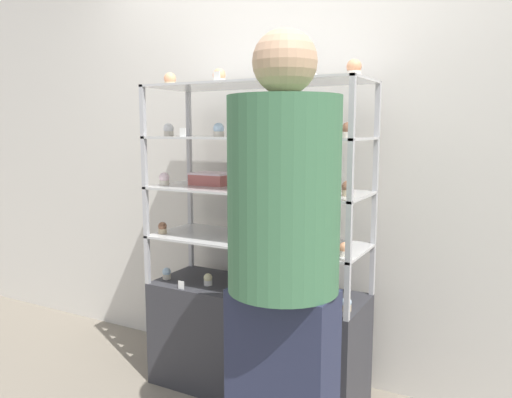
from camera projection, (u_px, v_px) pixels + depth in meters
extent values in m
plane|color=gray|center=(256.00, 390.00, 2.75)|extent=(20.00, 20.00, 0.00)
cube|color=silver|center=(286.00, 152.00, 2.88)|extent=(8.00, 0.05, 2.60)
cube|color=#333338|center=(256.00, 340.00, 2.71)|extent=(1.16, 0.43, 0.58)
cube|color=#B7B7BC|center=(191.00, 245.00, 3.09)|extent=(0.02, 0.02, 0.27)
cube|color=#B7B7BC|center=(372.00, 269.00, 2.56)|extent=(0.02, 0.02, 0.27)
cube|color=#B7B7BC|center=(147.00, 260.00, 2.74)|extent=(0.02, 0.02, 0.27)
cube|color=#B7B7BC|center=(347.00, 292.00, 2.20)|extent=(0.02, 0.02, 0.27)
cube|color=silver|center=(256.00, 241.00, 2.63)|extent=(1.16, 0.43, 0.01)
cube|color=#B7B7BC|center=(190.00, 202.00, 3.06)|extent=(0.02, 0.02, 0.27)
cube|color=#B7B7BC|center=(374.00, 217.00, 2.52)|extent=(0.02, 0.02, 0.27)
cube|color=#B7B7BC|center=(146.00, 211.00, 2.70)|extent=(0.02, 0.02, 0.27)
cube|color=#B7B7BC|center=(349.00, 232.00, 2.16)|extent=(0.02, 0.02, 0.27)
cube|color=silver|center=(256.00, 190.00, 2.59)|extent=(1.16, 0.43, 0.01)
cube|color=#B7B7BC|center=(189.00, 158.00, 3.02)|extent=(0.02, 0.02, 0.27)
cube|color=#B7B7BC|center=(376.00, 164.00, 2.48)|extent=(0.02, 0.02, 0.27)
cube|color=#B7B7BC|center=(144.00, 162.00, 2.66)|extent=(0.02, 0.02, 0.27)
cube|color=#B7B7BC|center=(350.00, 170.00, 2.13)|extent=(0.02, 0.02, 0.27)
cube|color=silver|center=(256.00, 138.00, 2.56)|extent=(1.16, 0.43, 0.01)
cube|color=#B7B7BC|center=(189.00, 113.00, 2.98)|extent=(0.02, 0.02, 0.27)
cube|color=#B7B7BC|center=(378.00, 109.00, 2.45)|extent=(0.02, 0.02, 0.27)
cube|color=#B7B7BC|center=(143.00, 111.00, 2.63)|extent=(0.02, 0.02, 0.27)
cube|color=#B7B7BC|center=(352.00, 106.00, 2.09)|extent=(0.02, 0.02, 0.27)
cube|color=silver|center=(256.00, 84.00, 2.52)|extent=(1.16, 0.43, 0.01)
cylinder|color=#DBBC84|center=(268.00, 228.00, 2.66)|extent=(0.15, 0.15, 0.11)
cylinder|color=silver|center=(268.00, 217.00, 2.65)|extent=(0.16, 0.16, 0.02)
cube|color=#C66660|center=(212.00, 179.00, 2.78)|extent=(0.21, 0.16, 0.06)
cube|color=silver|center=(212.00, 173.00, 2.78)|extent=(0.21, 0.17, 0.01)
cylinder|color=beige|center=(167.00, 276.00, 2.84)|extent=(0.05, 0.05, 0.03)
sphere|color=silver|center=(167.00, 272.00, 2.83)|extent=(0.05, 0.05, 0.05)
cylinder|color=white|center=(208.00, 283.00, 2.73)|extent=(0.05, 0.05, 0.03)
sphere|color=#F4EAB2|center=(208.00, 278.00, 2.72)|extent=(0.05, 0.05, 0.05)
cylinder|color=#CCB28C|center=(254.00, 288.00, 2.63)|extent=(0.05, 0.05, 0.03)
sphere|color=silver|center=(254.00, 283.00, 2.63)|extent=(0.05, 0.05, 0.05)
cylinder|color=beige|center=(294.00, 298.00, 2.48)|extent=(0.05, 0.05, 0.03)
sphere|color=silver|center=(294.00, 293.00, 2.47)|extent=(0.05, 0.05, 0.05)
cylinder|color=#CCB28C|center=(346.00, 308.00, 2.34)|extent=(0.05, 0.05, 0.03)
sphere|color=silver|center=(346.00, 302.00, 2.34)|extent=(0.05, 0.05, 0.05)
cube|color=white|center=(181.00, 285.00, 2.66)|extent=(0.04, 0.00, 0.04)
cylinder|color=#CCB28C|center=(163.00, 231.00, 2.78)|extent=(0.05, 0.05, 0.03)
sphere|color=#8C5B42|center=(162.00, 226.00, 2.77)|extent=(0.05, 0.05, 0.05)
cylinder|color=beige|center=(344.00, 253.00, 2.28)|extent=(0.05, 0.05, 0.03)
sphere|color=#E5996B|center=(344.00, 247.00, 2.28)|extent=(0.05, 0.05, 0.05)
cube|color=white|center=(266.00, 246.00, 2.38)|extent=(0.04, 0.00, 0.04)
cylinder|color=beige|center=(164.00, 183.00, 2.74)|extent=(0.05, 0.05, 0.03)
sphere|color=silver|center=(164.00, 177.00, 2.74)|extent=(0.06, 0.06, 0.06)
cylinder|color=beige|center=(247.00, 188.00, 2.52)|extent=(0.05, 0.05, 0.03)
sphere|color=#8C5B42|center=(247.00, 182.00, 2.52)|extent=(0.06, 0.06, 0.06)
cylinder|color=#CCB28C|center=(348.00, 193.00, 2.31)|extent=(0.05, 0.05, 0.03)
sphere|color=#8C5B42|center=(348.00, 187.00, 2.30)|extent=(0.06, 0.06, 0.06)
cube|color=white|center=(261.00, 190.00, 2.36)|extent=(0.04, 0.00, 0.04)
cylinder|color=beige|center=(169.00, 134.00, 2.76)|extent=(0.05, 0.05, 0.03)
sphere|color=white|center=(169.00, 128.00, 2.75)|extent=(0.06, 0.06, 0.06)
cylinder|color=beige|center=(219.00, 134.00, 2.57)|extent=(0.05, 0.05, 0.03)
sphere|color=silver|center=(219.00, 128.00, 2.57)|extent=(0.06, 0.06, 0.06)
cylinder|color=white|center=(279.00, 134.00, 2.37)|extent=(0.05, 0.05, 0.03)
sphere|color=#8C5B42|center=(279.00, 128.00, 2.37)|extent=(0.06, 0.06, 0.06)
cylinder|color=beige|center=(348.00, 135.00, 2.23)|extent=(0.05, 0.05, 0.03)
sphere|color=#8C5B42|center=(348.00, 128.00, 2.23)|extent=(0.06, 0.06, 0.06)
cube|color=white|center=(183.00, 132.00, 2.53)|extent=(0.04, 0.00, 0.04)
cylinder|color=#CCB28C|center=(170.00, 84.00, 2.73)|extent=(0.06, 0.06, 0.02)
sphere|color=#E5996B|center=(170.00, 79.00, 2.73)|extent=(0.07, 0.07, 0.07)
cylinder|color=beige|center=(219.00, 81.00, 2.55)|extent=(0.06, 0.06, 0.02)
sphere|color=#E5996B|center=(219.00, 75.00, 2.54)|extent=(0.07, 0.07, 0.07)
cylinder|color=#CCB28C|center=(281.00, 77.00, 2.35)|extent=(0.06, 0.06, 0.02)
sphere|color=#8C5B42|center=(281.00, 70.00, 2.35)|extent=(0.07, 0.07, 0.07)
cylinder|color=beige|center=(354.00, 74.00, 2.21)|extent=(0.06, 0.06, 0.02)
sphere|color=#E5996B|center=(354.00, 67.00, 2.20)|extent=(0.07, 0.07, 0.07)
cube|color=white|center=(217.00, 76.00, 2.39)|extent=(0.04, 0.00, 0.04)
torus|color=#EFE5CC|center=(303.00, 77.00, 2.40)|extent=(0.14, 0.14, 0.03)
cube|color=#282D47|center=(282.00, 392.00, 1.94)|extent=(0.40, 0.22, 0.83)
cylinder|color=#3F724C|center=(284.00, 195.00, 1.83)|extent=(0.42, 0.42, 0.72)
sphere|color=tan|center=(285.00, 62.00, 1.76)|extent=(0.23, 0.23, 0.23)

